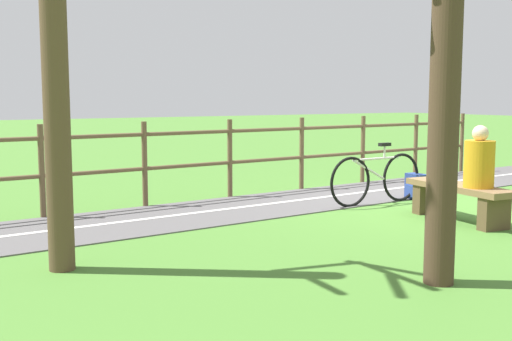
{
  "coord_description": "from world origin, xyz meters",
  "views": [
    {
      "loc": [
        -6.6,
        7.42,
        1.64
      ],
      "look_at": [
        -0.29,
        3.47,
        0.76
      ],
      "focal_mm": 44.24,
      "sensor_mm": 36.0,
      "label": 1
    }
  ],
  "objects_px": {
    "person_seated": "(479,161)",
    "bicycle": "(376,178)",
    "backpack": "(416,187)",
    "bench": "(459,196)",
    "tree_mid_field": "(441,89)",
    "tree_far_left": "(56,22)"
  },
  "relations": [
    {
      "from": "bicycle",
      "to": "tree_far_left",
      "type": "distance_m",
      "value": 5.52
    },
    {
      "from": "bicycle",
      "to": "backpack",
      "type": "bearing_deg",
      "value": 179.11
    },
    {
      "from": "bench",
      "to": "tree_mid_field",
      "type": "bearing_deg",
      "value": 133.7
    },
    {
      "from": "bench",
      "to": "tree_far_left",
      "type": "relative_size",
      "value": 0.32
    },
    {
      "from": "bench",
      "to": "backpack",
      "type": "distance_m",
      "value": 1.76
    },
    {
      "from": "bicycle",
      "to": "backpack",
      "type": "height_order",
      "value": "bicycle"
    },
    {
      "from": "bicycle",
      "to": "tree_mid_field",
      "type": "distance_m",
      "value": 4.28
    },
    {
      "from": "bicycle",
      "to": "backpack",
      "type": "xyz_separation_m",
      "value": [
        -0.01,
        -0.84,
        -0.19
      ]
    },
    {
      "from": "person_seated",
      "to": "bicycle",
      "type": "height_order",
      "value": "person_seated"
    },
    {
      "from": "person_seated",
      "to": "tree_mid_field",
      "type": "distance_m",
      "value": 2.89
    },
    {
      "from": "bicycle",
      "to": "tree_far_left",
      "type": "xyz_separation_m",
      "value": [
        -1.17,
        5.05,
        1.91
      ]
    },
    {
      "from": "backpack",
      "to": "tree_mid_field",
      "type": "relative_size",
      "value": 0.1
    },
    {
      "from": "bench",
      "to": "tree_far_left",
      "type": "bearing_deg",
      "value": 92.97
    },
    {
      "from": "backpack",
      "to": "bench",
      "type": "bearing_deg",
      "value": 151.97
    },
    {
      "from": "person_seated",
      "to": "backpack",
      "type": "xyz_separation_m",
      "value": [
        1.88,
        -0.87,
        -0.62
      ]
    },
    {
      "from": "person_seated",
      "to": "tree_far_left",
      "type": "bearing_deg",
      "value": 89.21
    },
    {
      "from": "tree_mid_field",
      "to": "bench",
      "type": "bearing_deg",
      "value": -53.58
    },
    {
      "from": "bench",
      "to": "backpack",
      "type": "height_order",
      "value": "bench"
    },
    {
      "from": "person_seated",
      "to": "tree_far_left",
      "type": "distance_m",
      "value": 5.29
    },
    {
      "from": "bicycle",
      "to": "person_seated",
      "type": "bearing_deg",
      "value": 88.91
    },
    {
      "from": "tree_far_left",
      "to": "backpack",
      "type": "bearing_deg",
      "value": -78.79
    },
    {
      "from": "backpack",
      "to": "tree_far_left",
      "type": "bearing_deg",
      "value": 101.21
    }
  ]
}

